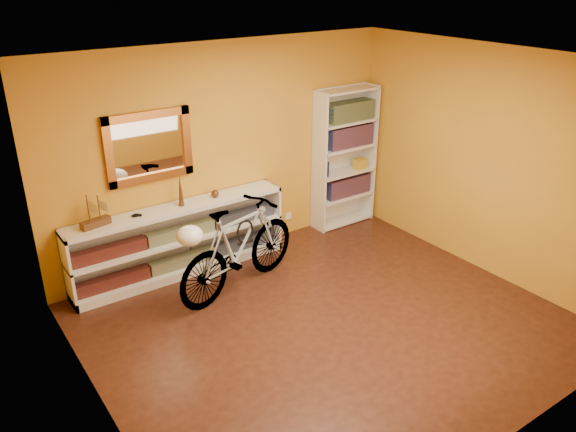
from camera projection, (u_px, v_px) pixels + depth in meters
floor at (327, 324)px, 5.83m from camera, size 4.50×4.00×0.01m
ceiling at (336, 63)px, 4.77m from camera, size 4.50×4.00×0.01m
back_wall at (225, 153)px, 6.80m from camera, size 4.50×0.01×2.60m
left_wall at (88, 277)px, 4.12m from camera, size 0.01×4.00×2.60m
right_wall at (486, 162)px, 6.48m from camera, size 0.01×4.00×2.60m
gilt_mirror at (149, 147)px, 6.17m from camera, size 0.98×0.06×0.78m
wall_socket at (288, 216)px, 7.68m from camera, size 0.09×0.02×0.09m
console_unit at (181, 240)px, 6.62m from camera, size 2.60×0.35×0.85m
cd_row_lower at (183, 260)px, 6.71m from camera, size 2.50×0.13×0.14m
cd_row_upper at (181, 232)px, 6.56m from camera, size 2.50×0.13×0.14m
model_ship at (94, 210)px, 5.89m from camera, size 0.33×0.18×0.37m
toy_car at (137, 216)px, 6.20m from camera, size 0.00×0.00×0.00m
bronze_ornament at (180, 190)px, 6.40m from camera, size 0.07×0.07×0.38m
decorative_orb at (215, 194)px, 6.68m from camera, size 0.09×0.09×0.09m
bookcase at (345, 158)px, 7.72m from camera, size 0.90×0.30×1.90m
book_row_a at (346, 185)px, 7.92m from camera, size 0.70×0.22×0.26m
book_row_b at (348, 136)px, 7.63m from camera, size 0.70×0.22×0.28m
book_row_c at (349, 111)px, 7.49m from camera, size 0.70×0.22×0.25m
travel_mug at (326, 169)px, 7.57m from camera, size 0.09×0.09×0.20m
red_tin at (333, 116)px, 7.40m from camera, size 0.17×0.17×0.17m
yellow_bag at (360, 164)px, 7.87m from camera, size 0.18×0.13×0.14m
bicycle at (239, 247)px, 6.26m from camera, size 0.89×1.81×1.03m
helmet at (190, 236)px, 5.63m from camera, size 0.27×0.26×0.20m
u_lock at (245, 232)px, 6.27m from camera, size 0.21×0.02×0.21m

